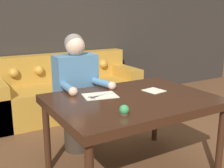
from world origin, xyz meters
TOP-DOWN VIEW (x-y plane):
  - wall_back at (0.00, 2.22)m, footprint 8.00×0.06m
  - dining_table at (-0.03, -0.03)m, footprint 1.37×1.01m
  - couch at (0.08, 1.81)m, footprint 2.11×0.81m
  - person at (-0.26, 0.65)m, footprint 0.47×0.56m
  - pattern_paper_main at (-0.25, 0.15)m, footprint 0.32×0.26m
  - pattern_paper_offcut at (0.26, 0.04)m, footprint 0.19×0.19m
  - scissors at (-0.29, 0.14)m, footprint 0.24×0.11m
  - pin_cushion at (-0.32, -0.34)m, footprint 0.07×0.07m

SIDE VIEW (x-z plane):
  - couch at x=0.08m, z-range -0.11..0.72m
  - person at x=-0.26m, z-range 0.00..1.23m
  - dining_table at x=-0.03m, z-range 0.29..1.02m
  - pattern_paper_main at x=-0.25m, z-range 0.72..0.73m
  - pattern_paper_offcut at x=0.26m, z-range 0.72..0.73m
  - scissors at x=-0.29m, z-range 0.72..0.73m
  - pin_cushion at x=-0.32m, z-range 0.72..0.79m
  - wall_back at x=0.00m, z-range 0.00..2.60m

